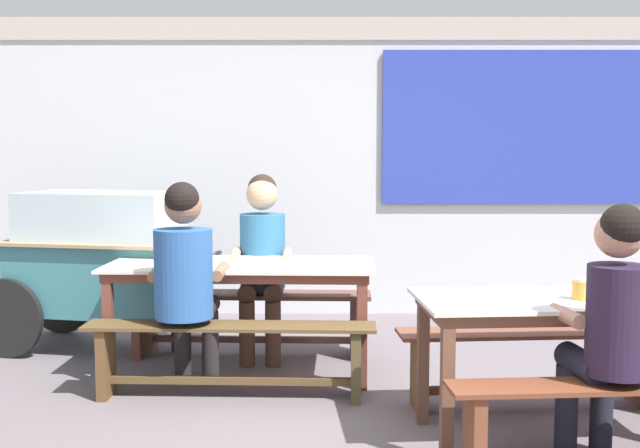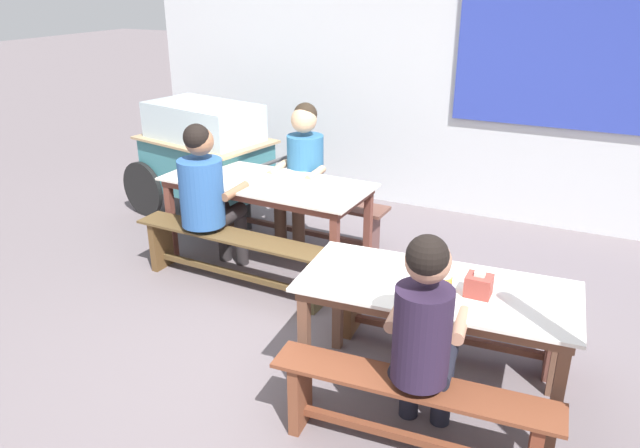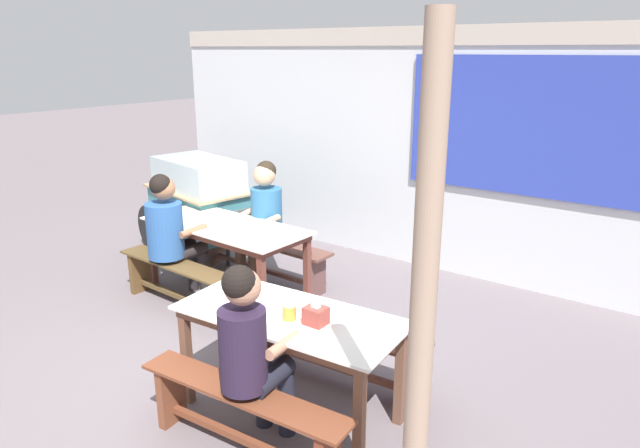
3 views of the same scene
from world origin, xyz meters
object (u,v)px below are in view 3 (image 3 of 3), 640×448
object	(u,v)px
bench_far_front	(187,282)
food_cart	(199,199)
tissue_box	(316,315)
wooden_support_post	(421,351)
dining_table_near	(290,325)
bench_far_back	(262,251)
bench_near_front	(242,414)
person_center_facing	(263,214)
person_left_back_turned	(171,230)
person_near_front	(250,346)
dining_table_far	(225,231)
bench_near_back	(329,343)
condiment_jar	(289,311)

from	to	relation	value
bench_far_front	food_cart	size ratio (longest dim) A/B	0.98
tissue_box	wooden_support_post	xyz separation A→B (m)	(1.09, -0.77, 0.47)
dining_table_near	bench_far_back	xyz separation A→B (m)	(-1.77, 1.70, -0.35)
bench_far_back	bench_near_front	xyz separation A→B (m)	(1.80, -2.21, -0.03)
bench_far_back	tissue_box	distance (m)	2.67
food_cart	person_center_facing	bearing A→B (deg)	-10.41
bench_far_front	wooden_support_post	bearing A→B (deg)	-25.01
person_center_facing	person_left_back_turned	bearing A→B (deg)	-113.97
dining_table_near	food_cart	distance (m)	3.46
bench_far_front	tissue_box	xyz separation A→B (m)	(2.03, -0.68, 0.51)
bench_far_front	person_near_front	size ratio (longest dim) A/B	1.39
person_near_front	bench_near_front	bearing A→B (deg)	-107.57
food_cart	person_center_facing	size ratio (longest dim) A/B	1.36
bench_far_front	dining_table_far	bearing A→B (deg)	87.88
bench_near_back	bench_near_front	world-z (taller)	same
person_center_facing	person_near_front	world-z (taller)	person_center_facing
dining_table_near	person_left_back_turned	world-z (taller)	person_left_back_turned
bench_far_back	person_center_facing	distance (m)	0.46
dining_table_far	wooden_support_post	size ratio (longest dim) A/B	0.70
tissue_box	person_center_facing	bearing A→B (deg)	139.17
condiment_jar	dining_table_near	bearing A→B (deg)	129.53
wooden_support_post	tissue_box	bearing A→B (deg)	144.56
condiment_jar	wooden_support_post	world-z (taller)	wooden_support_post
bench_far_back	bench_near_front	distance (m)	2.85
bench_near_back	tissue_box	bearing A→B (deg)	-63.43
dining_table_far	bench_far_front	world-z (taller)	dining_table_far
dining_table_far	bench_near_back	distance (m)	1.91
tissue_box	bench_near_back	bearing A→B (deg)	116.57
bench_far_front	person_center_facing	world-z (taller)	person_center_facing
person_near_front	tissue_box	world-z (taller)	person_near_front
bench_near_back	person_center_facing	world-z (taller)	person_center_facing
tissue_box	dining_table_far	bearing A→B (deg)	149.29
food_cart	person_left_back_turned	distance (m)	1.40
bench_near_back	condiment_jar	size ratio (longest dim) A/B	14.26
person_left_back_turned	condiment_jar	world-z (taller)	person_left_back_turned
bench_far_back	tissue_box	size ratio (longest dim) A/B	12.67
person_near_front	wooden_support_post	world-z (taller)	wooden_support_post
bench_far_back	bench_near_front	bearing A→B (deg)	-50.78
dining_table_near	bench_far_front	distance (m)	1.96
dining_table_far	condiment_jar	size ratio (longest dim) A/B	16.23
dining_table_far	wooden_support_post	bearing A→B (deg)	-32.43
bench_far_back	wooden_support_post	size ratio (longest dim) A/B	0.69
person_near_front	wooden_support_post	xyz separation A→B (m)	(1.25, -0.35, 0.55)
bench_far_front	bench_near_front	size ratio (longest dim) A/B	1.19
food_cart	bench_near_back	bearing A→B (deg)	-25.11
dining_table_near	bench_near_back	size ratio (longest dim) A/B	1.00
bench_near_front	food_cart	xyz separation A→B (m)	(-2.95, 2.37, 0.41)
bench_far_back	bench_near_back	distance (m)	2.10
bench_far_front	condiment_jar	xyz separation A→B (m)	(1.85, -0.73, 0.51)
food_cart	wooden_support_post	bearing A→B (deg)	-32.07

